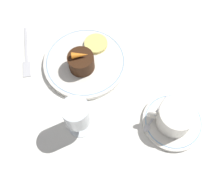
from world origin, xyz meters
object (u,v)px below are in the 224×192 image
dinner_plate (85,62)px  wine_glass (77,115)px  fork (26,57)px  dessert_cake (81,62)px  coffee_cup (176,117)px

dinner_plate → wine_glass: bearing=93.2°
dinner_plate → fork: bearing=-2.4°
dinner_plate → dessert_cake: bearing=73.7°
coffee_cup → wine_glass: (0.23, 0.03, 0.04)m
dinner_plate → wine_glass: size_ratio=1.94×
coffee_cup → fork: coffee_cup is taller
fork → dessert_cake: size_ratio=2.46×
dessert_cake → wine_glass: bearing=95.6°
wine_glass → dessert_cake: size_ratio=1.72×
coffee_cup → dinner_plate: bearing=-33.6°
coffee_cup → wine_glass: 0.24m
fork → dinner_plate: bearing=177.6°
coffee_cup → wine_glass: wine_glass is taller
dinner_plate → fork: 0.17m
coffee_cup → dessert_cake: coffee_cup is taller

